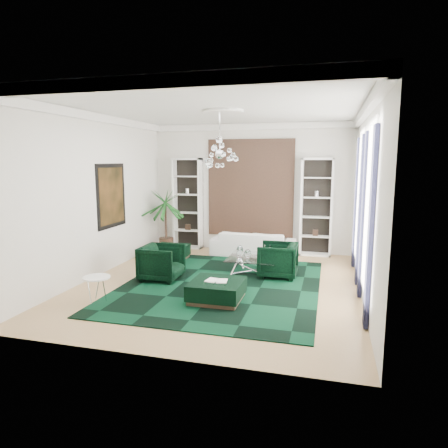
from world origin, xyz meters
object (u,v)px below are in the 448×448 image
(sofa, at_px, (253,244))
(ottoman_front, at_px, (217,291))
(ottoman_side, at_px, (170,253))
(side_table, at_px, (97,290))
(armchair_right, at_px, (278,260))
(coffee_table, at_px, (254,265))
(palm, at_px, (166,212))
(armchair_left, at_px, (162,263))

(sofa, distance_m, ottoman_front, 3.92)
(ottoman_side, height_order, side_table, side_table)
(armchair_right, distance_m, coffee_table, 0.65)
(ottoman_side, relative_size, ottoman_front, 0.90)
(coffee_table, relative_size, palm, 0.50)
(coffee_table, relative_size, ottoman_front, 1.20)
(side_table, distance_m, palm, 4.65)
(sofa, xyz_separation_m, ottoman_front, (0.01, -3.91, -0.15))
(side_table, bearing_deg, ottoman_side, 88.66)
(sofa, relative_size, armchair_left, 2.68)
(armchair_left, relative_size, armchair_right, 1.00)
(coffee_table, xyz_separation_m, palm, (-3.04, 1.79, 0.99))
(coffee_table, height_order, ottoman_front, coffee_table)
(ottoman_side, bearing_deg, coffee_table, -16.37)
(ottoman_side, xyz_separation_m, side_table, (-0.08, -3.47, 0.05))
(armchair_left, height_order, ottoman_front, armchair_left)
(palm, bearing_deg, ottoman_side, -62.06)
(armchair_right, bearing_deg, ottoman_front, -25.96)
(ottoman_front, bearing_deg, armchair_right, 64.04)
(side_table, relative_size, palm, 0.22)
(palm, bearing_deg, sofa, 1.26)
(armchair_right, xyz_separation_m, ottoman_side, (-3.08, 0.86, -0.21))
(armchair_right, xyz_separation_m, coffee_table, (-0.60, 0.13, -0.20))
(armchair_left, xyz_separation_m, ottoman_front, (1.61, -1.02, -0.21))
(ottoman_front, bearing_deg, side_table, -163.05)
(side_table, bearing_deg, ottoman_front, 16.95)
(coffee_table, height_order, palm, palm)
(sofa, distance_m, side_table, 5.09)
(ottoman_side, bearing_deg, ottoman_front, -52.59)
(sofa, distance_m, palm, 2.82)
(armchair_left, xyz_separation_m, ottoman_side, (-0.53, 1.77, -0.21))
(armchair_right, xyz_separation_m, side_table, (-3.16, -2.61, -0.16))
(armchair_left, xyz_separation_m, coffee_table, (1.95, 1.04, -0.20))
(armchair_left, distance_m, ottoman_front, 1.92)
(side_table, bearing_deg, palm, 96.07)
(coffee_table, bearing_deg, armchair_right, -12.00)
(armchair_left, height_order, palm, palm)
(ottoman_front, bearing_deg, sofa, 90.20)
(ottoman_front, distance_m, palm, 4.81)
(armchair_left, bearing_deg, armchair_right, -70.30)
(armchair_right, relative_size, side_table, 1.72)
(palm, bearing_deg, armchair_left, -68.89)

